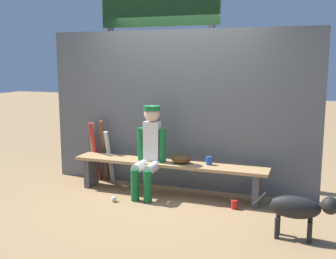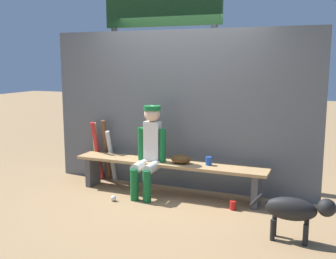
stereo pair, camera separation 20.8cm
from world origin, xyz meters
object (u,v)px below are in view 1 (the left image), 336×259
dog (300,208)px  bat_aluminum_red (95,152)px  cup_on_ground (234,204)px  cup_on_bench (209,161)px  baseball_glove (181,159)px  bat_wood_dark (104,151)px  scoreboard (163,29)px  bat_wood_tan (93,151)px  baseball (114,199)px  dugout_bench (168,169)px  player_seated (149,148)px  bat_aluminum_silver (110,157)px

dog → bat_aluminum_red: bearing=160.1°
cup_on_ground → cup_on_bench: size_ratio=1.00×
cup_on_bench → dog: cup_on_bench is taller
baseball_glove → bat_aluminum_red: 1.46m
cup_on_ground → bat_wood_dark: bearing=166.2°
cup_on_ground → scoreboard: (-1.43, 1.27, 2.25)m
cup_on_ground → scoreboard: bearing=138.4°
baseball_glove → bat_wood_tan: (-1.52, 0.29, -0.07)m
baseball → cup_on_ground: 1.56m
dugout_bench → player_seated: 0.39m
cup_on_bench → dog: (1.20, -0.93, -0.18)m
player_seated → bat_wood_tan: bearing=159.9°
cup_on_ground → dog: dog is taller
dugout_bench → baseball: 0.83m
dugout_bench → player_seated: player_seated is taller
cup_on_ground → scoreboard: scoreboard is taller
player_seated → baseball: player_seated is taller
bat_wood_tan → baseball: bat_wood_tan is taller
bat_aluminum_silver → cup_on_ground: 2.06m
dugout_bench → dog: 1.97m
baseball_glove → bat_aluminum_red: size_ratio=0.30×
bat_aluminum_red → player_seated: bearing=-17.5°
player_seated → baseball_glove: 0.46m
bat_wood_dark → cup_on_bench: bat_wood_dark is taller
dugout_bench → cup_on_ground: size_ratio=24.62×
cup_on_bench → dog: bearing=-37.7°
bat_aluminum_red → cup_on_ground: size_ratio=8.50×
cup_on_ground → cup_on_bench: bearing=145.2°
bat_wood_dark → scoreboard: size_ratio=0.29×
baseball_glove → cup_on_ground: 0.93m
bat_wood_dark → scoreboard: 2.10m
bat_aluminum_silver → cup_on_bench: bat_aluminum_silver is taller
bat_wood_dark → bat_aluminum_red: size_ratio=1.01×
bat_aluminum_red → scoreboard: 2.17m
baseball → scoreboard: (0.10, 1.56, 2.27)m
dugout_bench → bat_wood_tan: size_ratio=3.04×
bat_aluminum_red → dog: size_ratio=1.11×
dugout_bench → bat_aluminum_red: (-1.25, 0.21, 0.10)m
player_seated → baseball: (-0.33, -0.41, -0.63)m
baseball_glove → scoreboard: (-0.65, 1.04, 1.79)m
cup_on_bench → scoreboard: (-1.02, 0.99, 1.79)m
bat_aluminum_red → dog: bat_aluminum_red is taller
bat_aluminum_red → dugout_bench: bearing=-9.7°
bat_aluminum_silver → dog: bat_aluminum_silver is taller
dugout_bench → bat_aluminum_red: size_ratio=2.90×
player_seated → bat_wood_tan: size_ratio=1.37×
baseball_glove → bat_wood_dark: bat_wood_dark is taller
dugout_bench → bat_wood_dark: (-1.13, 0.29, 0.11)m
bat_wood_tan → cup_on_bench: size_ratio=8.10×
bat_aluminum_silver → bat_wood_tan: (-0.32, 0.07, 0.05)m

